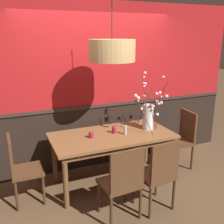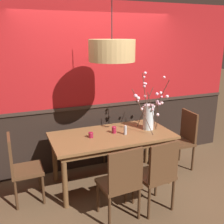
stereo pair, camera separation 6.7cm
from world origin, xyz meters
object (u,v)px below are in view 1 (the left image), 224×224
chair_head_west_end (21,167)px  vase_with_blossoms (149,115)px  dining_table (112,140)px  candle_holder_nearer_edge (114,130)px  pendant_lamp (112,51)px  chair_near_side_right (158,172)px  chair_far_side_right (107,130)px  candle_holder_nearer_center (91,135)px  chair_near_side_left (123,180)px  chair_head_east_end (182,136)px  condiment_bottle (125,130)px

chair_head_west_end → vase_with_blossoms: vase_with_blossoms is taller
dining_table → candle_holder_nearer_edge: (0.05, 0.04, 0.14)m
candle_holder_nearer_edge → pendant_lamp: bearing=-126.0°
dining_table → chair_near_side_right: bearing=-72.5°
dining_table → chair_far_side_right: 0.94m
chair_far_side_right → candle_holder_nearer_center: 1.12m
chair_near_side_right → chair_head_west_end: (-1.56, 0.84, -0.01)m
chair_near_side_left → candle_holder_nearer_center: chair_near_side_left is taller
chair_head_east_end → vase_with_blossoms: 0.83m
vase_with_blossoms → pendant_lamp: size_ratio=1.06×
dining_table → chair_head_east_end: (1.29, 0.02, -0.15)m
chair_near_side_left → pendant_lamp: bearing=76.0°
candle_holder_nearer_edge → condiment_bottle: 0.17m
chair_far_side_right → chair_head_east_end: bearing=-40.2°
chair_near_side_left → chair_head_west_end: bearing=142.2°
chair_near_side_left → condiment_bottle: size_ratio=7.01×
vase_with_blossoms → chair_head_west_end: bearing=179.7°
chair_head_west_end → condiment_bottle: bearing=-3.0°
chair_near_side_right → vase_with_blossoms: 1.01m
chair_far_side_right → condiment_bottle: (-0.09, -0.96, 0.34)m
chair_head_east_end → chair_near_side_left: 1.74m
dining_table → vase_with_blossoms: size_ratio=1.98×
vase_with_blossoms → candle_holder_nearer_edge: vase_with_blossoms is taller
dining_table → chair_head_west_end: size_ratio=1.86×
candle_holder_nearer_edge → vase_with_blossoms: bearing=-4.5°
chair_head_east_end → chair_head_west_end: size_ratio=1.02×
dining_table → vase_with_blossoms: vase_with_blossoms is taller
vase_with_blossoms → condiment_bottle: (-0.42, -0.07, -0.16)m
vase_with_blossoms → chair_near_side_left: bearing=-135.0°
dining_table → chair_far_side_right: chair_far_side_right is taller
candle_holder_nearer_center → condiment_bottle: condiment_bottle is taller
candle_holder_nearer_center → condiment_bottle: bearing=-7.9°
chair_head_west_end → condiment_bottle: (1.47, -0.08, 0.32)m
condiment_bottle → pendant_lamp: size_ratio=0.16×
chair_head_east_end → candle_holder_nearer_edge: size_ratio=9.69×
candle_holder_nearer_center → chair_near_side_right: bearing=-54.8°
dining_table → chair_head_west_end: bearing=179.9°
dining_table → chair_near_side_left: size_ratio=1.85×
dining_table → candle_holder_nearer_center: 0.35m
chair_head_east_end → chair_near_side_left: bearing=-150.5°
chair_near_side_left → chair_head_west_end: (-1.07, 0.83, -0.01)m
candle_holder_nearer_edge → chair_head_east_end: bearing=-0.5°
chair_head_east_end → chair_head_west_end: chair_head_east_end is taller
dining_table → chair_head_west_end: (-1.29, 0.00, -0.17)m
chair_head_west_end → candle_holder_nearer_center: size_ratio=12.44×
dining_table → vase_with_blossoms: 0.68m
chair_head_east_end → chair_near_side_right: size_ratio=1.00×
chair_head_east_end → pendant_lamp: (-1.32, -0.10, 1.43)m
candle_holder_nearer_edge → chair_near_side_right: bearing=-76.0°
chair_head_east_end → chair_near_side_right: bearing=-139.8°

